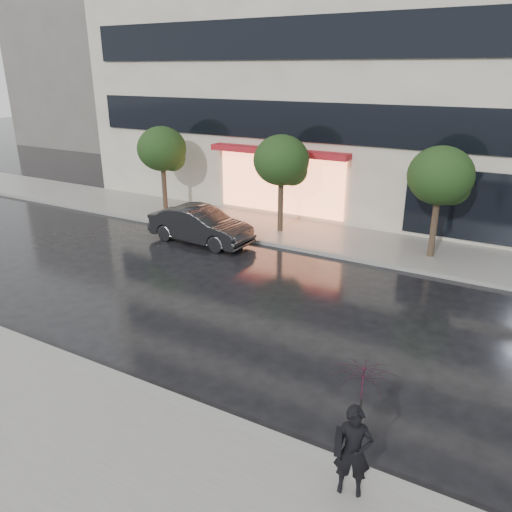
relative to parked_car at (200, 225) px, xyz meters
The scene contains 12 objects.
ground 9.08m from the parked_car, 55.31° to the right, with size 120.00×120.00×0.00m, color black.
sidewalk_near 11.88m from the parked_car, 64.28° to the right, with size 60.00×4.50×0.12m, color slate.
sidewalk_far 5.90m from the parked_car, 28.61° to the left, with size 60.00×3.50×0.12m, color slate.
curb_near 9.91m from the parked_car, 58.61° to the right, with size 60.00×0.25×0.14m, color gray.
curb_far 5.30m from the parked_car, 11.62° to the left, with size 60.00×0.25×0.14m, color gray.
office_building 14.37m from the parked_car, 63.93° to the left, with size 30.00×12.76×18.00m.
bg_building_left 29.91m from the parked_car, 140.91° to the left, with size 14.00×10.00×12.00m, color #59544F.
tree_far_west 5.10m from the parked_car, 145.65° to the left, with size 2.20×2.20×3.99m.
tree_mid_west 4.07m from the parked_car, 49.50° to the left, with size 2.20×2.20×3.99m.
tree_mid_east 8.89m from the parked_car, 17.50° to the left, with size 2.20×2.20×3.99m.
parked_car is the anchor object (origin of this frame).
pedestrian_with_umbrella 12.95m from the parked_car, 43.77° to the right, with size 1.22×1.24×2.30m.
Camera 1 is at (5.85, -7.49, 6.37)m, focal length 35.00 mm.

